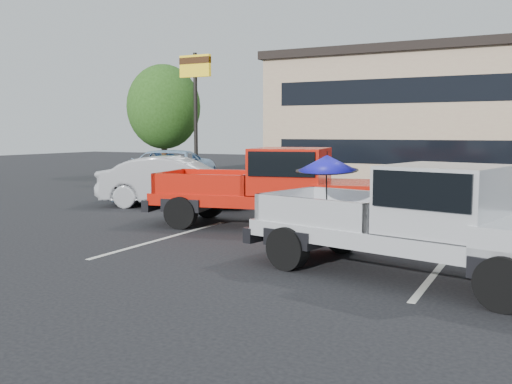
{
  "coord_description": "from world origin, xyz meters",
  "views": [
    {
      "loc": [
        4.6,
        -8.41,
        2.39
      ],
      "look_at": [
        -0.11,
        0.8,
        1.3
      ],
      "focal_mm": 40.0,
      "sensor_mm": 36.0,
      "label": 1
    }
  ],
  "objects_px": {
    "motel_sign": "(195,83)",
    "silver_sedan": "(177,181)",
    "blue_suv": "(166,174)",
    "red_pickup": "(283,184)",
    "silver_pickup": "(430,216)",
    "tree_left": "(164,107)"
  },
  "relations": [
    {
      "from": "motel_sign",
      "to": "silver_sedan",
      "type": "height_order",
      "value": "motel_sign"
    },
    {
      "from": "motel_sign",
      "to": "blue_suv",
      "type": "xyz_separation_m",
      "value": [
        2.16,
        -5.32,
        -3.79
      ]
    },
    {
      "from": "red_pickup",
      "to": "motel_sign",
      "type": "bearing_deg",
      "value": 121.9
    },
    {
      "from": "silver_pickup",
      "to": "silver_sedan",
      "type": "height_order",
      "value": "silver_pickup"
    },
    {
      "from": "red_pickup",
      "to": "tree_left",
      "type": "bearing_deg",
      "value": 124.78
    },
    {
      "from": "tree_left",
      "to": "silver_sedan",
      "type": "relative_size",
      "value": 1.23
    },
    {
      "from": "red_pickup",
      "to": "blue_suv",
      "type": "height_order",
      "value": "red_pickup"
    },
    {
      "from": "motel_sign",
      "to": "red_pickup",
      "type": "distance_m",
      "value": 13.33
    },
    {
      "from": "silver_sedan",
      "to": "blue_suv",
      "type": "distance_m",
      "value": 2.74
    },
    {
      "from": "silver_pickup",
      "to": "silver_sedan",
      "type": "bearing_deg",
      "value": 160.26
    },
    {
      "from": "tree_left",
      "to": "silver_pickup",
      "type": "distance_m",
      "value": 23.54
    },
    {
      "from": "motel_sign",
      "to": "tree_left",
      "type": "xyz_separation_m",
      "value": [
        -4.0,
        3.0,
        -0.92
      ]
    },
    {
      "from": "silver_sedan",
      "to": "tree_left",
      "type": "bearing_deg",
      "value": 19.39
    },
    {
      "from": "motel_sign",
      "to": "blue_suv",
      "type": "bearing_deg",
      "value": -67.91
    },
    {
      "from": "motel_sign",
      "to": "blue_suv",
      "type": "distance_m",
      "value": 6.88
    },
    {
      "from": "blue_suv",
      "to": "red_pickup",
      "type": "bearing_deg",
      "value": -53.81
    },
    {
      "from": "silver_sedan",
      "to": "motel_sign",
      "type": "bearing_deg",
      "value": 10.32
    },
    {
      "from": "silver_pickup",
      "to": "blue_suv",
      "type": "distance_m",
      "value": 13.32
    },
    {
      "from": "motel_sign",
      "to": "red_pickup",
      "type": "bearing_deg",
      "value": -47.17
    },
    {
      "from": "motel_sign",
      "to": "silver_sedan",
      "type": "relative_size",
      "value": 1.23
    },
    {
      "from": "red_pickup",
      "to": "silver_pickup",
      "type": "bearing_deg",
      "value": -51.81
    },
    {
      "from": "tree_left",
      "to": "blue_suv",
      "type": "xyz_separation_m",
      "value": [
        6.16,
        -8.32,
        -2.87
      ]
    }
  ]
}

